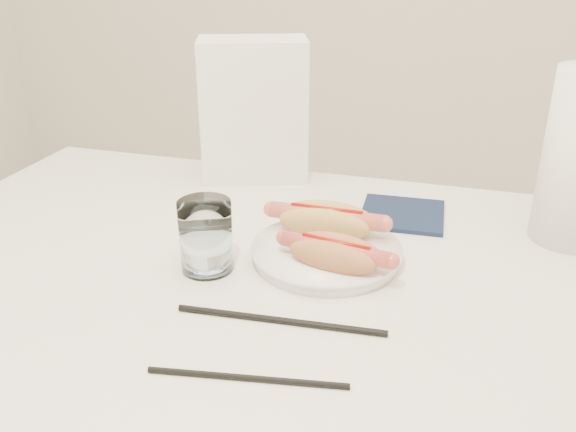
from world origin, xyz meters
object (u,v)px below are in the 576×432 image
(hotdog_right, at_px, (336,253))
(table, at_px, (279,315))
(water_glass, at_px, (206,236))
(hotdog_left, at_px, (326,221))
(plate, at_px, (326,254))
(napkin_box, at_px, (254,110))

(hotdog_right, bearing_deg, table, -152.99)
(hotdog_right, relative_size, water_glass, 1.54)
(hotdog_left, xyz_separation_m, water_glass, (-0.14, -0.12, 0.01))
(hotdog_right, bearing_deg, water_glass, -161.79)
(plate, distance_m, hotdog_left, 0.06)
(napkin_box, bearing_deg, plate, -74.27)
(table, height_order, water_glass, water_glass)
(table, relative_size, napkin_box, 4.74)
(plate, relative_size, water_glass, 2.06)
(table, height_order, hotdog_right, hotdog_right)
(hotdog_right, xyz_separation_m, napkin_box, (-0.23, 0.33, 0.09))
(table, distance_m, hotdog_right, 0.12)
(hotdog_left, relative_size, hotdog_right, 1.11)
(table, distance_m, plate, 0.11)
(plate, relative_size, hotdog_right, 1.34)
(napkin_box, bearing_deg, table, -86.24)
(water_glass, bearing_deg, hotdog_left, 39.84)
(table, bearing_deg, hotdog_right, 17.33)
(hotdog_left, distance_m, napkin_box, 0.32)
(plate, xyz_separation_m, water_glass, (-0.15, -0.07, 0.04))
(water_glass, bearing_deg, table, 1.92)
(hotdog_right, bearing_deg, plate, 126.39)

